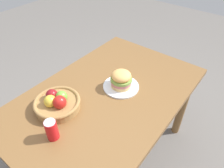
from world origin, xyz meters
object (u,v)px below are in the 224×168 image
object	(u,v)px
sandwich	(121,79)
fruit_basket	(57,103)
soda_can	(52,130)
plate	(121,86)

from	to	relation	value
sandwich	fruit_basket	bearing A→B (deg)	154.13
sandwich	fruit_basket	world-z (taller)	sandwich
soda_can	fruit_basket	bearing A→B (deg)	43.07
fruit_basket	soda_can	bearing A→B (deg)	-136.93
plate	soda_can	distance (m)	0.57
sandwich	soda_can	distance (m)	0.57
soda_can	fruit_basket	world-z (taller)	soda_can
soda_can	sandwich	bearing A→B (deg)	-4.55
sandwich	fruit_basket	size ratio (longest dim) A/B	0.52
plate	sandwich	xyz separation A→B (m)	(0.00, 0.00, 0.07)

